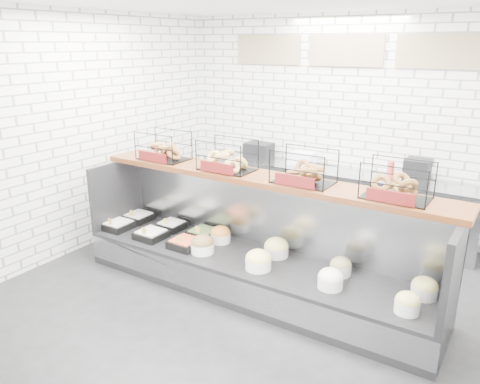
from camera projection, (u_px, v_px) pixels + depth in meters
The scene contains 5 objects.
ground at pixel (237, 303), 4.91m from camera, with size 5.50×5.50×0.00m, color black.
room_shell at pixel (268, 99), 4.76m from camera, with size 5.02×5.51×3.01m.
display_case at pixel (253, 262), 5.09m from camera, with size 4.00×0.90×1.20m.
bagel_shelf at pixel (263, 166), 4.90m from camera, with size 4.10×0.50×0.40m.
prep_counter at pixel (328, 198), 6.71m from camera, with size 4.00×0.60×1.20m.
Camera 1 is at (2.35, -3.62, 2.61)m, focal length 35.00 mm.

